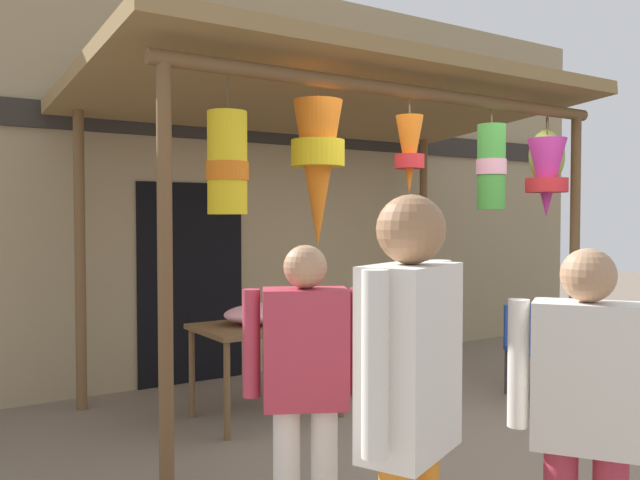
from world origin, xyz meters
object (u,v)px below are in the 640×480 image
at_px(vendor_in_orange, 305,378).
at_px(shopper_by_bananas, 586,413).
at_px(folding_chair, 529,342).
at_px(passerby_at_right, 410,402).
at_px(flower_heap_on_table, 270,313).
at_px(wicker_basket_by_table, 365,381).
at_px(display_table, 267,334).

distance_m(vendor_in_orange, shopper_by_bananas, 1.25).
relative_size(folding_chair, passerby_at_right, 0.48).
bearing_deg(folding_chair, shopper_by_bananas, -137.74).
height_order(flower_heap_on_table, wicker_basket_by_table, flower_heap_on_table).
distance_m(wicker_basket_by_table, passerby_at_right, 4.11).
xyz_separation_m(wicker_basket_by_table, shopper_by_bananas, (-1.52, -3.41, 0.80)).
bearing_deg(folding_chair, display_table, 161.50).
distance_m(wicker_basket_by_table, vendor_in_orange, 3.24).
xyz_separation_m(display_table, wicker_basket_by_table, (1.16, 0.19, -0.58)).
relative_size(flower_heap_on_table, wicker_basket_by_table, 1.63).
xyz_separation_m(display_table, passerby_at_right, (-1.14, -3.09, 0.34)).
height_order(display_table, shopper_by_bananas, shopper_by_bananas).
height_order(vendor_in_orange, passerby_at_right, passerby_at_right).
relative_size(wicker_basket_by_table, vendor_in_orange, 0.31).
relative_size(display_table, passerby_at_right, 0.66).
bearing_deg(vendor_in_orange, wicker_basket_by_table, 47.57).
bearing_deg(flower_heap_on_table, vendor_in_orange, -115.10).
bearing_deg(wicker_basket_by_table, display_table, -170.82).
height_order(folding_chair, vendor_in_orange, vendor_in_orange).
bearing_deg(folding_chair, passerby_at_right, -146.37).
xyz_separation_m(vendor_in_orange, passerby_at_right, (-0.18, -0.96, 0.14)).
xyz_separation_m(display_table, folding_chair, (2.33, -0.78, -0.19)).
xyz_separation_m(folding_chair, wicker_basket_by_table, (-1.17, 0.97, -0.40)).
bearing_deg(vendor_in_orange, shopper_by_bananas, -61.55).
relative_size(display_table, folding_chair, 1.36).
bearing_deg(passerby_at_right, shopper_by_bananas, -10.16).
distance_m(flower_heap_on_table, vendor_in_orange, 2.39).
bearing_deg(flower_heap_on_table, folding_chair, -19.58).
bearing_deg(shopper_by_bananas, flower_heap_on_table, 82.70).
xyz_separation_m(flower_heap_on_table, folding_chair, (2.28, -0.81, -0.36)).
bearing_deg(shopper_by_bananas, wicker_basket_by_table, 65.96).
distance_m(wicker_basket_by_table, shopper_by_bananas, 3.82).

